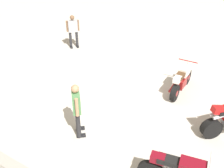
% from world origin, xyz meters
% --- Properties ---
extents(ground_plane, '(40.00, 40.00, 0.00)m').
position_xyz_m(ground_plane, '(0.00, 0.00, 0.00)').
color(ground_plane, '#B7B2A8').
extents(motorcycle_cream_vintage, '(0.70, 1.95, 1.07)m').
position_xyz_m(motorcycle_cream_vintage, '(-1.93, -1.14, 0.49)').
color(motorcycle_cream_vintage, black).
rests_on(motorcycle_cream_vintage, ground).
extents(person_in_green_shirt, '(0.53, 0.56, 1.66)m').
position_xyz_m(person_in_green_shirt, '(-0.17, 2.66, 0.94)').
color(person_in_green_shirt, '#262628').
rests_on(person_in_green_shirt, ground).
extents(person_in_gray_shirt, '(0.53, 0.55, 1.63)m').
position_xyz_m(person_in_gray_shirt, '(4.08, -2.40, 0.92)').
color(person_in_gray_shirt, '#262628').
rests_on(person_in_gray_shirt, ground).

